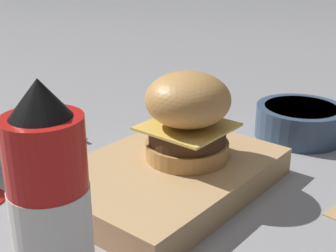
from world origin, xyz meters
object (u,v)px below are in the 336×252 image
serving_board (168,176)px  burger (188,116)px  ketchup_bottle (52,222)px  side_bowl (300,121)px  spoon (49,119)px

serving_board → burger: burger is taller
ketchup_bottle → burger: bearing=14.3°
serving_board → ketchup_bottle: size_ratio=1.36×
side_bowl → spoon: side_bowl is taller
burger → spoon: bearing=85.9°
serving_board → side_bowl: side_bowl is taller
burger → ketchup_bottle: bearing=-165.7°
spoon → ketchup_bottle: bearing=153.6°
spoon → serving_board: bearing=-179.9°
serving_board → side_bowl: bearing=-11.0°
serving_board → spoon: 0.32m
serving_board → side_bowl: size_ratio=2.00×
side_bowl → spoon: (-0.22, 0.37, -0.02)m
burger → spoon: burger is taller
ketchup_bottle → side_bowl: 0.50m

